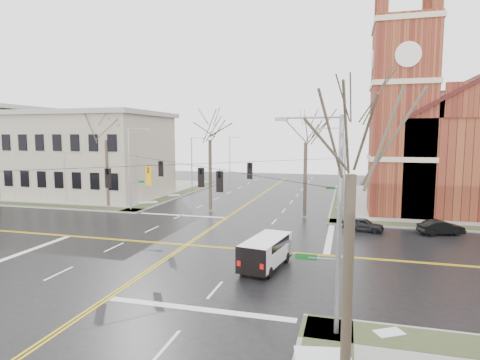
% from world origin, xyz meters
% --- Properties ---
extents(ground, '(120.00, 120.00, 0.00)m').
position_xyz_m(ground, '(0.00, 0.00, 0.00)').
color(ground, black).
rests_on(ground, ground).
extents(sidewalks, '(80.00, 80.00, 0.17)m').
position_xyz_m(sidewalks, '(0.00, 0.00, 0.08)').
color(sidewalks, gray).
rests_on(sidewalks, ground).
extents(road_markings, '(100.00, 100.00, 0.01)m').
position_xyz_m(road_markings, '(0.00, 0.00, 0.01)').
color(road_markings, gold).
rests_on(road_markings, ground).
extents(church, '(24.28, 27.48, 27.50)m').
position_xyz_m(church, '(24.76, 24.78, 8.43)').
color(church, maroon).
rests_on(church, ground).
extents(civic_building_a, '(18.00, 14.00, 11.00)m').
position_xyz_m(civic_building_a, '(-22.00, 20.00, 5.50)').
color(civic_building_a, gray).
rests_on(civic_building_a, ground).
extents(signal_pole_ne, '(2.75, 0.22, 9.00)m').
position_xyz_m(signal_pole_ne, '(11.32, 11.50, 4.95)').
color(signal_pole_ne, gray).
rests_on(signal_pole_ne, ground).
extents(signal_pole_nw, '(2.75, 0.22, 9.00)m').
position_xyz_m(signal_pole_nw, '(-11.32, 11.50, 4.95)').
color(signal_pole_nw, gray).
rests_on(signal_pole_nw, ground).
extents(signal_pole_se, '(2.75, 0.22, 9.00)m').
position_xyz_m(signal_pole_se, '(11.32, -11.50, 4.95)').
color(signal_pole_se, gray).
rests_on(signal_pole_se, ground).
extents(span_wires, '(23.02, 23.02, 0.03)m').
position_xyz_m(span_wires, '(0.00, 0.00, 6.20)').
color(span_wires, black).
rests_on(span_wires, ground).
extents(traffic_signals, '(8.21, 8.26, 1.30)m').
position_xyz_m(traffic_signals, '(-0.00, -0.67, 5.45)').
color(traffic_signals, black).
rests_on(traffic_signals, ground).
extents(streetlight_north_a, '(2.30, 0.20, 8.00)m').
position_xyz_m(streetlight_north_a, '(-10.65, 28.00, 4.47)').
color(streetlight_north_a, gray).
rests_on(streetlight_north_a, ground).
extents(streetlight_north_b, '(2.30, 0.20, 8.00)m').
position_xyz_m(streetlight_north_b, '(-10.65, 48.00, 4.47)').
color(streetlight_north_b, gray).
rests_on(streetlight_north_b, ground).
extents(cargo_van, '(2.73, 5.21, 1.89)m').
position_xyz_m(cargo_van, '(6.95, -3.45, 1.11)').
color(cargo_van, white).
rests_on(cargo_van, ground).
extents(parked_car_a, '(3.67, 2.01, 1.18)m').
position_xyz_m(parked_car_a, '(13.22, 8.18, 0.59)').
color(parked_car_a, black).
rests_on(parked_car_a, ground).
extents(parked_car_b, '(3.96, 2.56, 1.23)m').
position_xyz_m(parked_car_b, '(19.53, 8.61, 0.62)').
color(parked_car_b, black).
rests_on(parked_car_b, ground).
extents(tree_nw_far, '(4.00, 4.00, 11.52)m').
position_xyz_m(tree_nw_far, '(-15.31, 13.00, 8.34)').
color(tree_nw_far, '#393024').
rests_on(tree_nw_far, ground).
extents(tree_nw_near, '(4.00, 4.00, 11.60)m').
position_xyz_m(tree_nw_near, '(-2.83, 13.64, 8.40)').
color(tree_nw_near, '#393024').
rests_on(tree_nw_near, ground).
extents(tree_ne, '(4.00, 4.00, 11.24)m').
position_xyz_m(tree_ne, '(7.61, 13.02, 8.14)').
color(tree_ne, '#393024').
rests_on(tree_ne, ground).
extents(tree_se, '(4.00, 4.00, 10.39)m').
position_xyz_m(tree_se, '(11.88, -14.41, 7.54)').
color(tree_se, '#393024').
rests_on(tree_se, ground).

